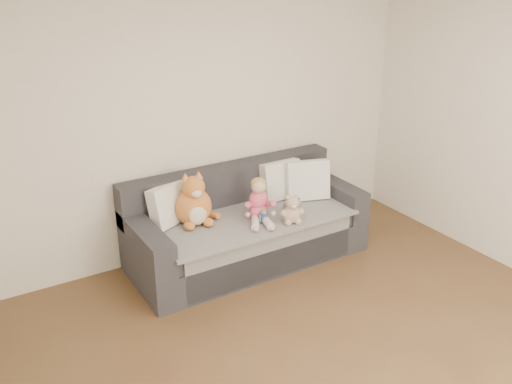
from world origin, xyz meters
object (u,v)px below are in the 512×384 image
(sofa, at_px, (246,228))
(teddy_bear, at_px, (292,212))
(plush_cat, at_px, (194,204))
(toddler, at_px, (259,203))
(sippy_cup, at_px, (264,216))

(sofa, height_order, teddy_bear, sofa)
(sofa, height_order, plush_cat, plush_cat)
(toddler, relative_size, sippy_cup, 3.11)
(sofa, height_order, toddler, toddler)
(sofa, relative_size, toddler, 5.49)
(plush_cat, bearing_deg, toddler, -16.29)
(plush_cat, bearing_deg, sofa, 2.15)
(teddy_bear, bearing_deg, plush_cat, 167.93)
(plush_cat, bearing_deg, sippy_cup, -22.99)
(toddler, distance_m, sippy_cup, 0.13)
(sofa, distance_m, teddy_bear, 0.54)
(toddler, xyz_separation_m, teddy_bear, (0.22, -0.21, -0.06))
(toddler, xyz_separation_m, sippy_cup, (0.00, -0.08, -0.10))
(toddler, bearing_deg, sippy_cup, -65.26)
(sippy_cup, bearing_deg, toddler, 91.71)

